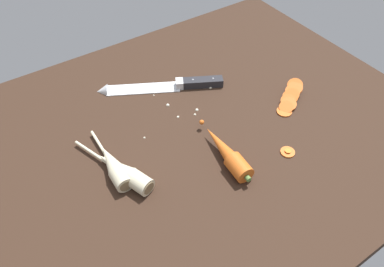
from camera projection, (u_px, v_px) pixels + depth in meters
The scene contains 8 objects.
ground_plane at pixel (188, 138), 90.70cm from camera, with size 120.00×90.00×4.00cm, color #332116.
chefs_knife at pixel (159, 86), 100.41cm from camera, with size 32.17×19.40×4.18cm.
whole_carrot at pixel (227, 153), 82.04cm from camera, with size 5.31×20.44×4.20cm.
parsnip_front at pixel (123, 171), 78.68cm from camera, with size 9.85×22.36×4.00cm.
parsnip_mid_left at pixel (114, 166), 79.68cm from camera, with size 4.16×19.64×4.00cm.
carrot_slice_stack at pixel (290, 97), 96.15cm from camera, with size 11.82×8.53×4.50cm.
carrot_slice_stray_near at pixel (288, 152), 84.64cm from camera, with size 3.38×3.38×0.70cm.
mince_crumbs at pixel (186, 102), 96.24cm from camera, with size 24.95×12.94×0.90cm.
Camera 1 is at (-33.01, -51.60, 64.91)cm, focal length 34.16 mm.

